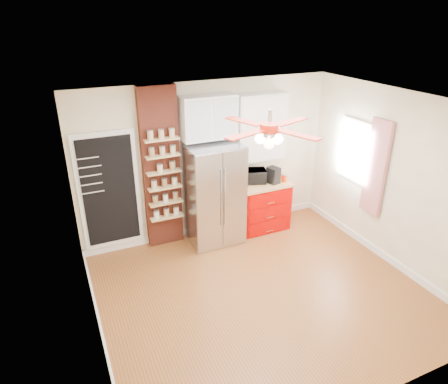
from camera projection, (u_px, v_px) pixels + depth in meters
name	position (u px, v px, depth m)	size (l,w,h in m)	color
floor	(262.00, 292.00, 5.76)	(4.50, 4.50, 0.00)	brown
ceiling	(271.00, 105.00, 4.63)	(4.50, 4.50, 0.00)	white
wall_back	(208.00, 161.00, 6.85)	(4.50, 0.02, 2.70)	#FCF6CA
wall_front	(378.00, 302.00, 3.54)	(4.50, 0.02, 2.70)	#FCF6CA
wall_left	(86.00, 247.00, 4.35)	(0.02, 4.00, 2.70)	#FCF6CA
wall_right	(395.00, 181.00, 6.03)	(0.02, 4.00, 2.70)	#FCF6CA
chalkboard	(109.00, 191.00, 6.29)	(0.95, 0.05, 1.95)	white
brick_pillar	(161.00, 169.00, 6.47)	(0.60, 0.16, 2.70)	maroon
fridge	(214.00, 194.00, 6.73)	(0.90, 0.70, 1.75)	#BAB9BF
upper_glass_cabinet	(208.00, 117.00, 6.36)	(0.90, 0.35, 0.70)	white
red_cabinet	(262.00, 205.00, 7.30)	(0.94, 0.64, 0.90)	#B70200
upper_shelf_unit	(260.00, 127.00, 6.86)	(0.90, 0.30, 1.15)	white
window	(355.00, 151.00, 6.69)	(0.04, 0.75, 1.05)	white
curtain	(376.00, 168.00, 6.26)	(0.06, 0.40, 1.55)	red
ceiling_fan	(270.00, 128.00, 4.75)	(1.40, 1.40, 0.44)	silver
toaster_oven	(253.00, 176.00, 7.08)	(0.44, 0.29, 0.24)	black
coffee_maker	(273.00, 175.00, 7.05)	(0.17, 0.22, 0.29)	black
canister_left	(284.00, 178.00, 7.13)	(0.09, 0.09, 0.14)	red
canister_right	(279.00, 176.00, 7.25)	(0.11, 0.11, 0.12)	#C3380A
pantry_jar_oats	(160.00, 168.00, 6.27)	(0.09, 0.09, 0.13)	beige
pantry_jar_beans	(173.00, 166.00, 6.37)	(0.09, 0.09, 0.13)	olive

